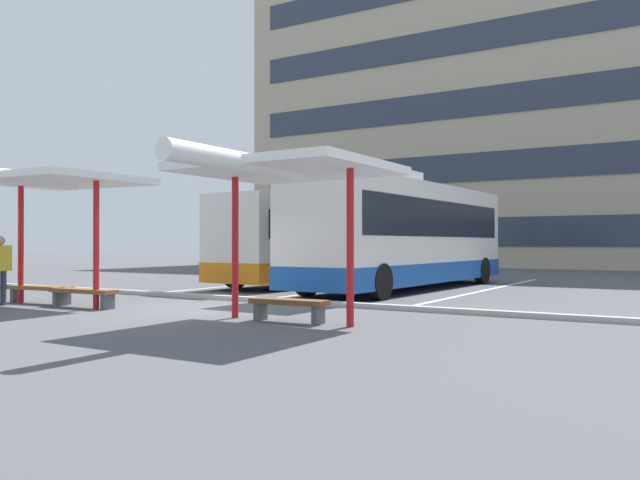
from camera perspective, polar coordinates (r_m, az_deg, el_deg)
ground_plane at (r=15.37m, az=-11.30°, el=-6.03°), size 160.00×160.00×0.00m
terminal_building at (r=48.62m, az=18.77°, el=10.02°), size 38.59×15.33×23.18m
coach_bus_0 at (r=24.43m, az=0.82°, el=-0.08°), size 3.14×11.49×3.49m
coach_bus_1 at (r=21.38m, az=7.72°, el=0.42°), size 3.02×11.54×3.81m
lane_stripe_0 at (r=25.37m, az=-3.78°, el=-3.75°), size 0.16×14.00×0.01m
lane_stripe_1 at (r=23.22m, az=4.74°, el=-4.07°), size 0.16×14.00×0.01m
lane_stripe_2 at (r=21.68m, az=14.74°, el=-4.34°), size 0.16×14.00×0.01m
waiting_shelter_0 at (r=16.79m, az=-23.28°, el=4.76°), size 3.89×4.91×3.24m
bench_0 at (r=17.77m, az=-23.78°, el=-4.13°), size 2.01×0.64×0.45m
bench_1 at (r=16.26m, az=-20.46°, el=-4.49°), size 1.98×0.48×0.45m
waiting_shelter_1 at (r=12.27m, az=-3.50°, el=6.17°), size 3.70×5.07×3.14m
bench_2 at (r=12.46m, az=-2.83°, el=-5.84°), size 1.64×0.48×0.45m
platform_kerb at (r=17.00m, az=-6.38°, el=-5.28°), size 44.00×0.24×0.12m
waiting_passenger_0 at (r=17.59m, az=-26.74°, el=-2.01°), size 0.24×0.50×1.72m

